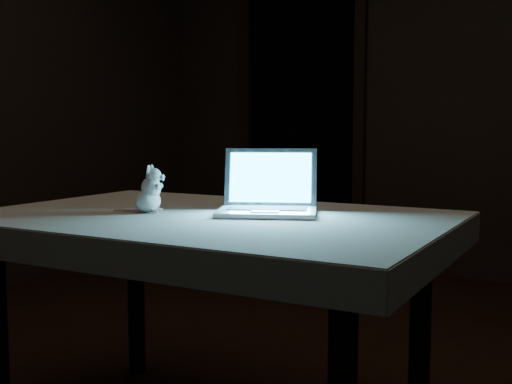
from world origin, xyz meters
The scene contains 6 objects.
back_wall centered at (0.00, 2.50, 1.30)m, with size 4.50×0.04×2.60m, color black.
doorway centered at (-1.10, 2.50, 1.06)m, with size 1.06×0.36×2.13m, color black, non-canonical shape.
table centered at (0.06, -0.21, 0.36)m, with size 1.35×0.87×0.73m, color black, non-canonical shape.
tablecloth centered at (-0.02, -0.20, 0.69)m, with size 1.45×0.96×0.09m, color beige, non-canonical shape.
laptop centered at (0.21, -0.12, 0.84)m, with size 0.30×0.27×0.21m, color silver, non-canonical shape.
plush_mouse centered at (-0.13, -0.28, 0.81)m, with size 0.11×0.11×0.15m, color white, non-canonical shape.
Camera 1 is at (1.25, -1.80, 1.00)m, focal length 45.00 mm.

